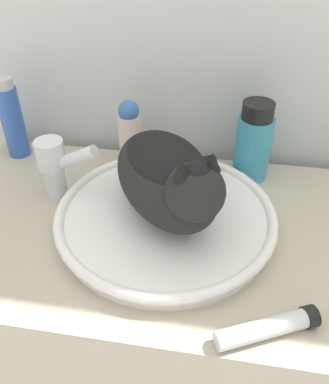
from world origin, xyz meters
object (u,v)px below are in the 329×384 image
Objects in this scene: deodorant_stick at (130,134)px; cream_tube at (269,328)px; faucet at (56,165)px; mouthwash_bottle at (253,143)px; cat at (169,176)px; shampoo_bottle_tall at (12,119)px.

cream_tube is at bearing -53.79° from deodorant_stick.
mouthwash_bottle is (0.39, 0.15, 0.00)m from faucet.
mouthwash_bottle is 0.42m from cream_tube.
cat is 1.83× the size of mouthwash_bottle.
shampoo_bottle_tall is at bearing -180.00° from deodorant_stick.
deodorant_stick is 0.28m from shampoo_bottle_tall.
faucet reaches higher than cream_tube.
faucet is 0.94× the size of cream_tube.
cat is at bearing -1.62° from faucet.
deodorant_stick is 0.84× the size of shampoo_bottle_tall.
deodorant_stick is at bearing 64.64° from faucet.
cat is at bearing -59.82° from deodorant_stick.
faucet is 0.76× the size of shampoo_bottle_tall.
deodorant_stick is 0.51m from cream_tube.
cat is 0.45m from shampoo_bottle_tall.
cat is 0.29m from cream_tube.
cat is 2.08× the size of cream_tube.
mouthwash_bottle is (0.15, 0.21, -0.04)m from cat.
cream_tube is (0.30, -0.41, -0.07)m from deodorant_stick.
mouthwash_bottle is 0.55m from shampoo_bottle_tall.
mouthwash_bottle reaches higher than cream_tube.
cream_tube is (0.18, -0.20, -0.11)m from cat.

